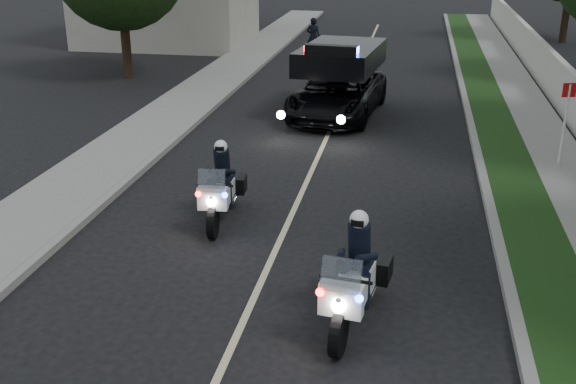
# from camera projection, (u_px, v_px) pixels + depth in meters

# --- Properties ---
(ground) EXTENTS (120.00, 120.00, 0.00)m
(ground) POSITION_uv_depth(u_px,v_px,m) (223.00, 366.00, 9.51)
(ground) COLOR black
(ground) RESTS_ON ground
(curb_right) EXTENTS (0.20, 60.00, 0.15)m
(curb_right) POSITION_uv_depth(u_px,v_px,m) (478.00, 155.00, 17.96)
(curb_right) COLOR gray
(curb_right) RESTS_ON ground
(grass_verge) EXTENTS (1.20, 60.00, 0.16)m
(grass_verge) POSITION_uv_depth(u_px,v_px,m) (505.00, 156.00, 17.84)
(grass_verge) COLOR #193814
(grass_verge) RESTS_ON ground
(sidewalk_right) EXTENTS (1.40, 60.00, 0.16)m
(sidewalk_right) POSITION_uv_depth(u_px,v_px,m) (558.00, 159.00, 17.62)
(sidewalk_right) COLOR gray
(sidewalk_right) RESTS_ON ground
(curb_left) EXTENTS (0.20, 60.00, 0.15)m
(curb_left) POSITION_uv_depth(u_px,v_px,m) (177.00, 138.00, 19.34)
(curb_left) COLOR gray
(curb_left) RESTS_ON ground
(sidewalk_left) EXTENTS (2.00, 60.00, 0.16)m
(sidewalk_left) POSITION_uv_depth(u_px,v_px,m) (140.00, 136.00, 19.52)
(sidewalk_left) COLOR gray
(sidewalk_left) RESTS_ON ground
(lane_marking) EXTENTS (0.12, 50.00, 0.01)m
(lane_marking) POSITION_uv_depth(u_px,v_px,m) (322.00, 149.00, 18.67)
(lane_marking) COLOR #BFB78C
(lane_marking) RESTS_ON ground
(police_moto_left) EXTENTS (0.84, 2.03, 1.69)m
(police_moto_left) POSITION_uv_depth(u_px,v_px,m) (222.00, 220.00, 14.18)
(police_moto_left) COLOR silver
(police_moto_left) RESTS_ON ground
(police_moto_right) EXTENTS (1.03, 2.20, 1.80)m
(police_moto_right) POSITION_uv_depth(u_px,v_px,m) (353.00, 322.00, 10.56)
(police_moto_right) COLOR white
(police_moto_right) RESTS_ON ground
(police_suv) EXTENTS (2.98, 5.46, 2.54)m
(police_suv) POSITION_uv_depth(u_px,v_px,m) (337.00, 115.00, 21.94)
(police_suv) COLOR black
(police_suv) RESTS_ON ground
(bicycle) EXTENTS (0.73, 1.62, 0.82)m
(bicycle) POSITION_uv_depth(u_px,v_px,m) (313.00, 60.00, 30.78)
(bicycle) COLOR black
(bicycle) RESTS_ON ground
(cyclist) EXTENTS (0.64, 0.46, 1.67)m
(cyclist) POSITION_uv_depth(u_px,v_px,m) (313.00, 60.00, 30.78)
(cyclist) COLOR black
(cyclist) RESTS_ON ground
(sign_post) EXTENTS (0.43, 0.43, 2.24)m
(sign_post) POSITION_uv_depth(u_px,v_px,m) (558.00, 169.00, 17.14)
(sign_post) COLOR #BA0F0D
(sign_post) RESTS_ON ground
(tree_right_e) EXTENTS (6.85, 6.85, 9.23)m
(tree_right_e) POSITION_uv_depth(u_px,v_px,m) (562.00, 42.00, 35.43)
(tree_right_e) COLOR black
(tree_right_e) RESTS_ON ground
(tree_left_near) EXTENTS (6.49, 6.49, 8.51)m
(tree_left_near) POSITION_uv_depth(u_px,v_px,m) (129.00, 78.00, 27.28)
(tree_left_near) COLOR #1B3612
(tree_left_near) RESTS_ON ground
(tree_left_far) EXTENTS (8.59, 8.59, 11.97)m
(tree_left_far) POSITION_uv_depth(u_px,v_px,m) (208.00, 32.00, 38.97)
(tree_left_far) COLOR black
(tree_left_far) RESTS_ON ground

